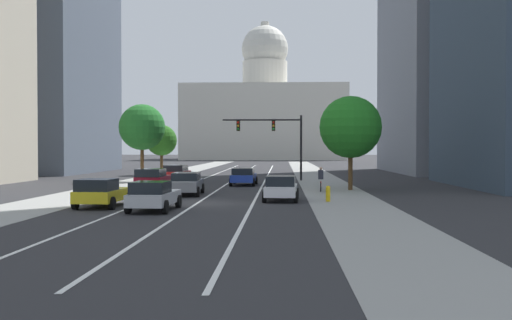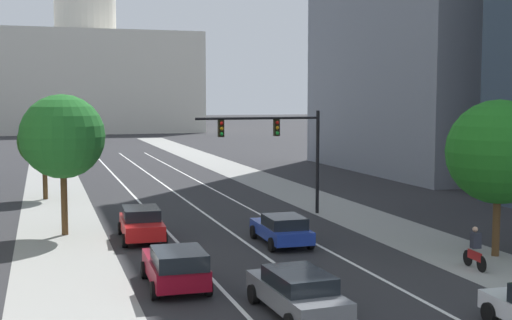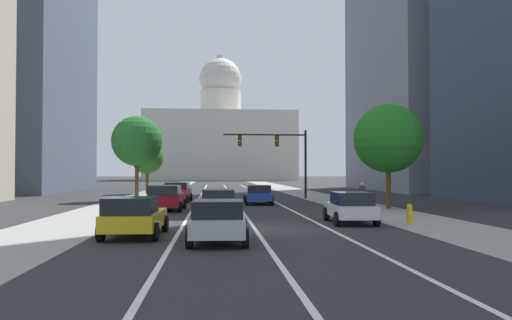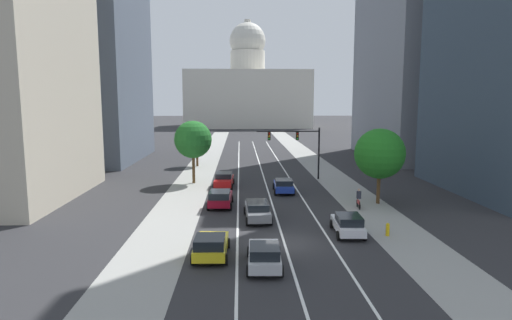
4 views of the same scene
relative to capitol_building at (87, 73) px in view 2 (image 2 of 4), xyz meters
name	(u,v)px [view 2 (image 2 of 4)]	position (x,y,z in m)	size (l,w,h in m)	color
ground_plane	(161,183)	(0.00, -88.34, -11.72)	(400.00, 400.00, 0.00)	#2B2B2D
sidewalk_left	(56,196)	(-8.23, -93.34, -11.71)	(4.26, 130.00, 0.01)	gray
sidewalk_right	(278,186)	(8.23, -93.34, -11.71)	(4.26, 130.00, 0.01)	gray
lane_stripe_left	(152,216)	(-3.05, -103.34, -11.71)	(0.16, 90.00, 0.01)	white
lane_stripe_center	(204,213)	(0.00, -103.34, -11.71)	(0.16, 90.00, 0.01)	white
lane_stripe_right	(253,210)	(3.05, -103.34, -11.71)	(0.16, 90.00, 0.01)	white
capitol_building	(87,73)	(0.00, 0.00, 0.00)	(42.53, 29.62, 37.36)	beige
car_blue	(282,229)	(1.52, -112.79, -10.98)	(2.12, 4.46, 1.40)	#1E389E
car_red	(141,223)	(-4.58, -109.79, -10.90)	(2.21, 4.53, 1.55)	red
car_gray	(297,292)	(-1.52, -122.69, -10.95)	(2.12, 4.76, 1.45)	slate
car_crimson	(176,266)	(-4.59, -118.57, -10.89)	(2.19, 4.34, 1.57)	maroon
traffic_signal_mast	(279,140)	(4.01, -105.43, -7.31)	(7.43, 0.39, 6.07)	black
cyclist	(475,248)	(7.31, -119.46, -10.86)	(0.38, 1.70, 1.72)	black
street_tree_mid_left	(63,137)	(-8.06, -107.47, -6.81)	(4.16, 4.16, 7.01)	#51381E
street_tree_near_left	(44,142)	(-8.90, -94.79, -7.83)	(3.46, 3.46, 5.63)	#51381E
street_tree_mid_right	(499,152)	(9.54, -117.80, -7.20)	(4.46, 4.46, 6.76)	#51381E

